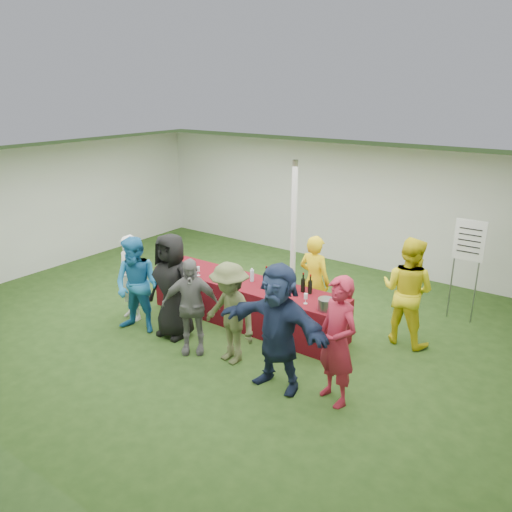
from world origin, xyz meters
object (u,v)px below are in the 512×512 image
Objects in this scene: customer_0 at (130,278)px; customer_5 at (278,327)px; customer_4 at (230,313)px; customer_6 at (337,341)px; serving_table at (247,302)px; staff_back at (407,291)px; customer_3 at (191,306)px; dump_bucket at (326,304)px; customer_1 at (137,286)px; wine_list_sign at (468,248)px; staff_pourer at (314,281)px; customer_2 at (172,286)px.

customer_5 is at bearing -2.36° from customer_0.
customer_0 is 3.24m from customer_5.
customer_4 is (2.30, -0.13, 0.02)m from customer_0.
serving_table is at bearing 176.43° from customer_6.
customer_3 is (-2.53, -2.20, -0.12)m from staff_back.
customer_0 is 1.00× the size of customer_3.
dump_bucket is at bearing -3.56° from customer_3.
customer_1 is 3.55m from customer_6.
customer_0 is at bearing -144.94° from wine_list_sign.
staff_back is at bearing -111.12° from wine_list_sign.
staff_back is (0.82, 1.13, 0.03)m from dump_bucket.
customer_4 is (-0.40, -1.76, -0.02)m from staff_pourer.
customer_4 is (-1.87, -2.08, -0.10)m from staff_back.
customer_4 is at bearing -0.80° from customer_0.
dump_bucket is (1.62, -0.22, 0.46)m from serving_table.
customer_3 is at bearing 46.76° from staff_back.
staff_back reaches higher than serving_table.
dump_bucket is 0.16× the size of customer_0.
customer_0 is at bearing 36.14° from staff_pourer.
staff_back is at bearing 27.51° from customer_0.
wine_list_sign reaches higher than customer_0.
customer_2 reaches higher than customer_0.
staff_pourer is at bearing -140.05° from wine_list_sign.
serving_table is 1.36m from customer_2.
customer_3 is at bearing -93.69° from serving_table.
dump_bucket is at bearing 83.40° from customer_5.
customer_0 is at bearing 30.82° from staff_back.
customer_1 is 0.62m from customer_2.
wine_list_sign reaches higher than staff_back.
staff_back reaches higher than customer_3.
customer_5 is at bearing -36.49° from customer_3.
customer_3 is (-3.05, -3.54, -0.56)m from wine_list_sign.
wine_list_sign is at bearing 67.54° from customer_5.
customer_3 is (1.18, 0.00, -0.06)m from customer_1.
wine_list_sign reaches higher than customer_5.
customer_2 reaches higher than customer_6.
dump_bucket is 2.85m from wine_list_sign.
staff_pourer reaches higher than serving_table.
customer_3 is 0.88× the size of customer_6.
staff_pourer is 1.80m from customer_4.
customer_5 is at bearing 110.38° from staff_pourer.
customer_4 is 1.72m from customer_6.
serving_table is 2.05m from customer_0.
staff_pourer is (-0.64, 0.81, -0.04)m from dump_bucket.
staff_back is 2.80m from customer_4.
customer_0 is at bearing -171.32° from customer_4.
dump_bucket is 0.16× the size of customer_3.
customer_2 is 2.20m from customer_5.
customer_5 is at bearing -14.69° from customer_1.
customer_0 is at bearing -166.24° from dump_bucket.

